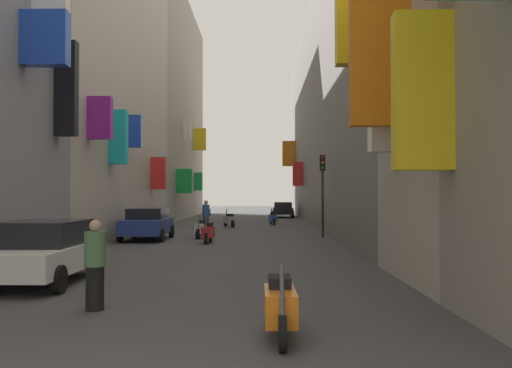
# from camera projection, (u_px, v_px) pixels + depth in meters

# --- Properties ---
(ground_plane) EXTENTS (140.00, 140.00, 0.00)m
(ground_plane) POSITION_uv_depth(u_px,v_px,m) (233.00, 230.00, 33.10)
(ground_plane) COLOR #424244
(building_left_mid_b) EXTENTS (6.91, 19.95, 15.91)m
(building_left_mid_b) POSITION_uv_depth(u_px,v_px,m) (79.00, 83.00, 29.73)
(building_left_mid_b) COLOR #B2A899
(building_left_mid_b) RESTS_ON ground
(building_left_mid_c) EXTENTS (7.24, 23.63, 19.66)m
(building_left_mid_c) POSITION_uv_depth(u_px,v_px,m) (156.00, 110.00, 51.55)
(building_left_mid_c) COLOR #9E9384
(building_left_mid_c) RESTS_ON ground
(building_right_mid_b) EXTENTS (7.30, 46.96, 15.56)m
(building_right_mid_b) POSITION_uv_depth(u_px,v_px,m) (352.00, 114.00, 39.69)
(building_right_mid_b) COLOR slate
(building_right_mid_b) RESTS_ON ground
(parked_car_black) EXTENTS (1.95, 4.20, 1.40)m
(parked_car_black) POSITION_uv_depth(u_px,v_px,m) (283.00, 209.00, 51.40)
(parked_car_black) COLOR black
(parked_car_black) RESTS_ON ground
(parked_car_blue) EXTENTS (1.97, 4.10, 1.44)m
(parked_car_blue) POSITION_uv_depth(u_px,v_px,m) (147.00, 223.00, 25.70)
(parked_car_blue) COLOR navy
(parked_car_blue) RESTS_ON ground
(parked_car_white) EXTENTS (2.02, 4.22, 1.44)m
(parked_car_white) POSITION_uv_depth(u_px,v_px,m) (42.00, 250.00, 13.09)
(parked_car_white) COLOR white
(parked_car_white) RESTS_ON ground
(scooter_green) EXTENTS (0.74, 1.71, 1.13)m
(scooter_green) POSITION_uv_depth(u_px,v_px,m) (206.00, 211.00, 54.43)
(scooter_green) COLOR #287F3D
(scooter_green) RESTS_ON ground
(scooter_white) EXTENTS (0.65, 1.81, 1.13)m
(scooter_white) POSITION_uv_depth(u_px,v_px,m) (202.00, 228.00, 26.64)
(scooter_white) COLOR silver
(scooter_white) RESTS_ON ground
(scooter_orange) EXTENTS (0.45, 1.96, 1.13)m
(scooter_orange) POSITION_uv_depth(u_px,v_px,m) (280.00, 305.00, 8.07)
(scooter_orange) COLOR orange
(scooter_orange) RESTS_ON ground
(scooter_silver) EXTENTS (0.84, 1.81, 1.13)m
(scooter_silver) POSITION_uv_depth(u_px,v_px,m) (229.00, 220.00, 35.99)
(scooter_silver) COLOR #ADADB2
(scooter_silver) RESTS_ON ground
(scooter_blue) EXTENTS (0.59, 1.92, 1.13)m
(scooter_blue) POSITION_uv_depth(u_px,v_px,m) (272.00, 218.00, 38.86)
(scooter_blue) COLOR #2D4CAD
(scooter_blue) RESTS_ON ground
(scooter_red) EXTENTS (0.49, 1.94, 1.13)m
(scooter_red) POSITION_uv_depth(u_px,v_px,m) (208.00, 232.00, 24.06)
(scooter_red) COLOR red
(scooter_red) RESTS_ON ground
(pedestrian_crossing) EXTENTS (0.48, 0.48, 1.60)m
(pedestrian_crossing) POSITION_uv_depth(u_px,v_px,m) (95.00, 265.00, 9.99)
(pedestrian_crossing) COLOR black
(pedestrian_crossing) RESTS_ON ground
(pedestrian_near_left) EXTENTS (0.52, 0.52, 1.76)m
(pedestrian_near_left) POSITION_uv_depth(u_px,v_px,m) (206.00, 217.00, 30.30)
(pedestrian_near_left) COLOR #3D3D3D
(pedestrian_near_left) RESTS_ON ground
(traffic_light_near_corner) EXTENTS (0.26, 0.34, 3.96)m
(traffic_light_near_corner) POSITION_uv_depth(u_px,v_px,m) (323.00, 181.00, 26.91)
(traffic_light_near_corner) COLOR #2D2D2D
(traffic_light_near_corner) RESTS_ON ground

